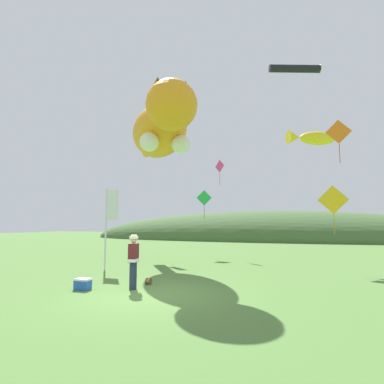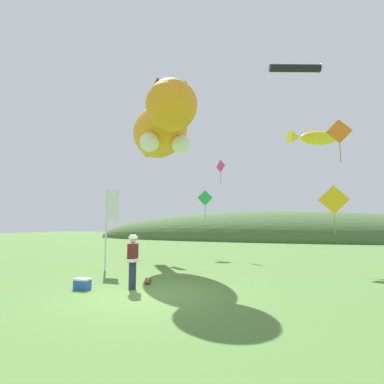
{
  "view_description": "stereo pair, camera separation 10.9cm",
  "coord_description": "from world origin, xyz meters",
  "views": [
    {
      "loc": [
        4.39,
        -8.33,
        2.14
      ],
      "look_at": [
        0.0,
        4.0,
        3.53
      ],
      "focal_mm": 28.0,
      "sensor_mm": 36.0,
      "label": 1
    },
    {
      "loc": [
        4.49,
        -8.29,
        2.14
      ],
      "look_at": [
        0.0,
        4.0,
        3.53
      ],
      "focal_mm": 28.0,
      "sensor_mm": 36.0,
      "label": 2
    }
  ],
  "objects": [
    {
      "name": "distant_hill_ridge",
      "position": [
        0.0,
        33.57,
        0.0
      ],
      "size": [
        52.27,
        15.08,
        7.7
      ],
      "color": "#426033",
      "rests_on": "ground"
    },
    {
      "name": "kite_diamond_white",
      "position": [
        -6.43,
        12.53,
        10.94
      ],
      "size": [
        1.3,
        0.61,
        2.32
      ],
      "color": "white"
    },
    {
      "name": "ground_plane",
      "position": [
        0.0,
        0.0,
        0.0
      ],
      "size": [
        120.0,
        120.0,
        0.0
      ],
      "primitive_type": "plane",
      "color": "#517A38"
    },
    {
      "name": "kite_diamond_gold",
      "position": [
        5.9,
        6.66,
        3.21
      ],
      "size": [
        1.32,
        0.11,
        2.23
      ],
      "color": "yellow"
    },
    {
      "name": "kite_giant_cat",
      "position": [
        -2.31,
        5.64,
        7.14
      ],
      "size": [
        6.57,
        8.6,
        3.05
      ],
      "color": "orange"
    },
    {
      "name": "kite_diamond_blue",
      "position": [
        -4.34,
        10.08,
        10.82
      ],
      "size": [
        0.98,
        0.13,
        1.89
      ],
      "color": "blue"
    },
    {
      "name": "festival_attendant",
      "position": [
        -0.8,
        0.48,
        0.95
      ],
      "size": [
        0.33,
        0.46,
        1.77
      ],
      "color": "#232D47",
      "rests_on": "ground"
    },
    {
      "name": "kite_fish_windsock",
      "position": [
        5.32,
        10.46,
        7.23
      ],
      "size": [
        3.01,
        2.13,
        0.92
      ],
      "color": "yellow"
    },
    {
      "name": "kite_diamond_pink",
      "position": [
        -0.76,
        11.97,
        6.17
      ],
      "size": [
        0.77,
        0.52,
        1.82
      ],
      "color": "#E53F8C"
    },
    {
      "name": "festival_banner_pole",
      "position": [
        -3.89,
        3.46,
        2.46
      ],
      "size": [
        0.66,
        0.08,
        3.76
      ],
      "color": "silver",
      "rests_on": "ground"
    },
    {
      "name": "kite_tube_streamer",
      "position": [
        4.51,
        6.13,
        9.51
      ],
      "size": [
        2.44,
        1.25,
        0.44
      ],
      "color": "black"
    },
    {
      "name": "kite_diamond_orange",
      "position": [
        6.25,
        6.45,
        6.31
      ],
      "size": [
        1.12,
        0.11,
        2.03
      ],
      "color": "orange"
    },
    {
      "name": "kite_diamond_green",
      "position": [
        -1.54,
        10.75,
        3.84
      ],
      "size": [
        0.93,
        0.5,
        1.94
      ],
      "color": "green"
    },
    {
      "name": "kite_spool",
      "position": [
        -0.68,
        1.35,
        0.12
      ],
      "size": [
        0.16,
        0.23,
        0.23
      ],
      "color": "olive",
      "rests_on": "ground"
    },
    {
      "name": "picnic_cooler",
      "position": [
        -2.32,
        -0.1,
        0.18
      ],
      "size": [
        0.5,
        0.34,
        0.36
      ],
      "color": "blue",
      "rests_on": "ground"
    }
  ]
}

